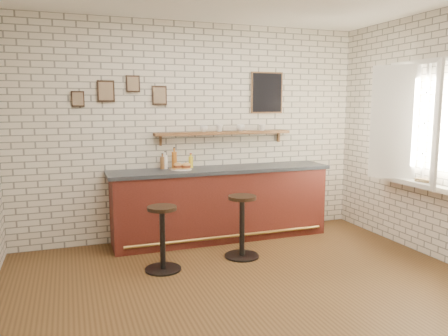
{
  "coord_description": "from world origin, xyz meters",
  "views": [
    {
      "loc": [
        -1.69,
        -3.94,
        1.89
      ],
      "look_at": [
        0.04,
        0.9,
        1.13
      ],
      "focal_mm": 35.0,
      "sensor_mm": 36.0,
      "label": 1
    }
  ],
  "objects_px": {
    "shelf_cup_b": "(220,128)",
    "shelf_cup_d": "(262,127)",
    "bar_counter": "(221,203)",
    "condiment_bottle_yellow": "(191,162)",
    "shelf_cup_c": "(241,128)",
    "bar_stool_left": "(162,236)",
    "book_lower": "(424,182)",
    "ciabatta_sandwich": "(182,166)",
    "bar_stool_right": "(242,224)",
    "bitters_bottle_brown": "(163,163)",
    "sandwich_plate": "(181,169)",
    "book_upper": "(421,180)",
    "bitters_bottle_white": "(165,162)",
    "shelf_cup_a": "(204,129)",
    "bitters_bottle_amber": "(174,160)"
  },
  "relations": [
    {
      "from": "condiment_bottle_yellow",
      "to": "sandwich_plate",
      "type": "bearing_deg",
      "value": -139.91
    },
    {
      "from": "bitters_bottle_brown",
      "to": "bitters_bottle_white",
      "type": "height_order",
      "value": "bitters_bottle_white"
    },
    {
      "from": "bitters_bottle_brown",
      "to": "shelf_cup_c",
      "type": "xyz_separation_m",
      "value": [
        1.15,
        0.03,
        0.45
      ]
    },
    {
      "from": "shelf_cup_d",
      "to": "bar_counter",
      "type": "bearing_deg",
      "value": -158.5
    },
    {
      "from": "bitters_bottle_amber",
      "to": "shelf_cup_a",
      "type": "height_order",
      "value": "shelf_cup_a"
    },
    {
      "from": "bitters_bottle_white",
      "to": "shelf_cup_b",
      "type": "xyz_separation_m",
      "value": [
        0.79,
        0.03,
        0.44
      ]
    },
    {
      "from": "ciabatta_sandwich",
      "to": "shelf_cup_c",
      "type": "bearing_deg",
      "value": 10.9
    },
    {
      "from": "shelf_cup_b",
      "to": "shelf_cup_c",
      "type": "bearing_deg",
      "value": -52.09
    },
    {
      "from": "shelf_cup_c",
      "to": "shelf_cup_d",
      "type": "relative_size",
      "value": 1.18
    },
    {
      "from": "shelf_cup_d",
      "to": "book_lower",
      "type": "height_order",
      "value": "shelf_cup_d"
    },
    {
      "from": "shelf_cup_b",
      "to": "shelf_cup_d",
      "type": "distance_m",
      "value": 0.66
    },
    {
      "from": "sandwich_plate",
      "to": "condiment_bottle_yellow",
      "type": "height_order",
      "value": "condiment_bottle_yellow"
    },
    {
      "from": "shelf_cup_c",
      "to": "shelf_cup_b",
      "type": "bearing_deg",
      "value": 121.59
    },
    {
      "from": "bar_stool_right",
      "to": "shelf_cup_c",
      "type": "bearing_deg",
      "value": 69.44
    },
    {
      "from": "ciabatta_sandwich",
      "to": "book_upper",
      "type": "relative_size",
      "value": 1.08
    },
    {
      "from": "ciabatta_sandwich",
      "to": "bar_stool_right",
      "type": "relative_size",
      "value": 0.32
    },
    {
      "from": "bitters_bottle_brown",
      "to": "bar_stool_right",
      "type": "height_order",
      "value": "bitters_bottle_brown"
    },
    {
      "from": "bar_counter",
      "to": "sandwich_plate",
      "type": "bearing_deg",
      "value": 177.55
    },
    {
      "from": "bitters_bottle_amber",
      "to": "book_upper",
      "type": "distance_m",
      "value": 3.18
    },
    {
      "from": "bitters_bottle_amber",
      "to": "bar_stool_right",
      "type": "distance_m",
      "value": 1.35
    },
    {
      "from": "sandwich_plate",
      "to": "bitters_bottle_brown",
      "type": "relative_size",
      "value": 1.3
    },
    {
      "from": "ciabatta_sandwich",
      "to": "shelf_cup_a",
      "type": "height_order",
      "value": "shelf_cup_a"
    },
    {
      "from": "condiment_bottle_yellow",
      "to": "shelf_cup_b",
      "type": "xyz_separation_m",
      "value": [
        0.43,
        0.03,
        0.46
      ]
    },
    {
      "from": "bitters_bottle_white",
      "to": "book_lower",
      "type": "distance_m",
      "value": 3.31
    },
    {
      "from": "shelf_cup_d",
      "to": "book_lower",
      "type": "bearing_deg",
      "value": -45.49
    },
    {
      "from": "bitters_bottle_amber",
      "to": "book_lower",
      "type": "bearing_deg",
      "value": -31.92
    },
    {
      "from": "condiment_bottle_yellow",
      "to": "shelf_cup_a",
      "type": "bearing_deg",
      "value": 8.5
    },
    {
      "from": "book_upper",
      "to": "shelf_cup_a",
      "type": "bearing_deg",
      "value": 138.56
    },
    {
      "from": "bar_stool_right",
      "to": "book_lower",
      "type": "height_order",
      "value": "book_lower"
    },
    {
      "from": "bitters_bottle_brown",
      "to": "book_lower",
      "type": "distance_m",
      "value": 3.34
    },
    {
      "from": "ciabatta_sandwich",
      "to": "shelf_cup_b",
      "type": "distance_m",
      "value": 0.79
    },
    {
      "from": "bitters_bottle_brown",
      "to": "shelf_cup_c",
      "type": "distance_m",
      "value": 1.24
    },
    {
      "from": "shelf_cup_b",
      "to": "shelf_cup_c",
      "type": "height_order",
      "value": "shelf_cup_b"
    },
    {
      "from": "sandwich_plate",
      "to": "shelf_cup_d",
      "type": "xyz_separation_m",
      "value": [
        1.27,
        0.18,
        0.53
      ]
    },
    {
      "from": "shelf_cup_b",
      "to": "shelf_cup_d",
      "type": "xyz_separation_m",
      "value": [
        0.66,
        0.0,
        -0.0
      ]
    },
    {
      "from": "shelf_cup_c",
      "to": "book_lower",
      "type": "height_order",
      "value": "shelf_cup_c"
    },
    {
      "from": "shelf_cup_b",
      "to": "shelf_cup_d",
      "type": "height_order",
      "value": "shelf_cup_b"
    },
    {
      "from": "bar_stool_left",
      "to": "book_lower",
      "type": "distance_m",
      "value": 3.22
    },
    {
      "from": "bitters_bottle_brown",
      "to": "shelf_cup_a",
      "type": "bearing_deg",
      "value": 2.89
    },
    {
      "from": "sandwich_plate",
      "to": "bar_stool_right",
      "type": "bearing_deg",
      "value": -55.94
    },
    {
      "from": "shelf_cup_c",
      "to": "bar_stool_left",
      "type": "bearing_deg",
      "value": 159.94
    },
    {
      "from": "ciabatta_sandwich",
      "to": "shelf_cup_c",
      "type": "xyz_separation_m",
      "value": [
        0.92,
        0.18,
        0.49
      ]
    },
    {
      "from": "bitters_bottle_white",
      "to": "condiment_bottle_yellow",
      "type": "height_order",
      "value": "bitters_bottle_white"
    },
    {
      "from": "bar_counter",
      "to": "condiment_bottle_yellow",
      "type": "xyz_separation_m",
      "value": [
        -0.39,
        0.17,
        0.59
      ]
    },
    {
      "from": "bitters_bottle_brown",
      "to": "shelf_cup_d",
      "type": "xyz_separation_m",
      "value": [
        1.49,
        0.03,
        0.45
      ]
    },
    {
      "from": "bitters_bottle_white",
      "to": "condiment_bottle_yellow",
      "type": "distance_m",
      "value": 0.36
    },
    {
      "from": "bitters_bottle_amber",
      "to": "bar_stool_right",
      "type": "bearing_deg",
      "value": -57.6
    },
    {
      "from": "bar_counter",
      "to": "bitters_bottle_brown",
      "type": "bearing_deg",
      "value": 167.73
    },
    {
      "from": "bar_counter",
      "to": "book_lower",
      "type": "bearing_deg",
      "value": -35.98
    },
    {
      "from": "ciabatta_sandwich",
      "to": "condiment_bottle_yellow",
      "type": "relative_size",
      "value": 1.26
    }
  ]
}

